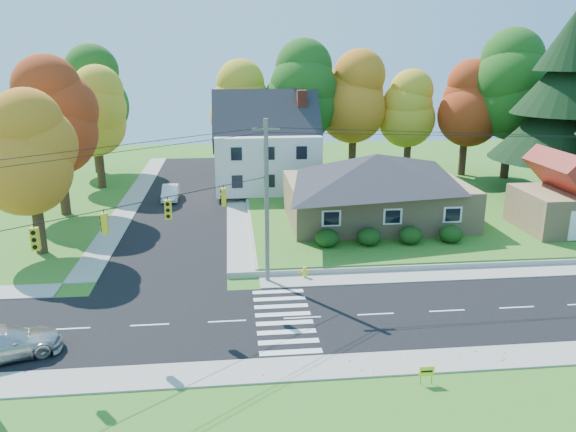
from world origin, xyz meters
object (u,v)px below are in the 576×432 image
object	(u,v)px
ranch_house	(376,186)
fire_hydrant	(305,273)
silver_sedan	(3,343)
white_car	(170,193)

from	to	relation	value
ranch_house	fire_hydrant	size ratio (longest dim) A/B	18.63
ranch_house	fire_hydrant	world-z (taller)	ranch_house
silver_sedan	fire_hydrant	distance (m)	17.11
ranch_house	white_car	xyz separation A→B (m)	(-17.37, 10.03, -2.55)
white_car	fire_hydrant	world-z (taller)	white_car
silver_sedan	white_car	bearing A→B (deg)	-29.22
ranch_house	silver_sedan	size ratio (longest dim) A/B	2.84
ranch_house	fire_hydrant	xyz separation A→B (m)	(-7.15, -10.58, -2.89)
ranch_house	white_car	bearing A→B (deg)	149.99
white_car	ranch_house	bearing A→B (deg)	-31.35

